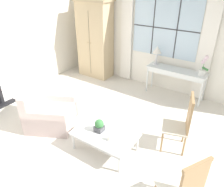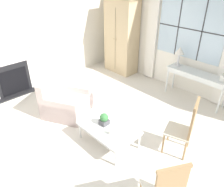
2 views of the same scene
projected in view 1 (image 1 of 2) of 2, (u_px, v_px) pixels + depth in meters
ground_plane at (93, 147)px, 4.08m from camera, size 14.00×14.00×0.00m
wall_back_windowed at (164, 38)px, 5.60m from camera, size 7.20×0.14×2.80m
wall_left at (9, 41)px, 5.32m from camera, size 0.06×7.20×2.80m
armoire at (95, 39)px, 6.47m from camera, size 1.07×0.58×2.25m
console_table at (176, 73)px, 5.49m from camera, size 1.48×0.41×0.74m
table_lamp at (157, 51)px, 5.60m from camera, size 0.23×0.23×0.48m
potted_orchid at (203, 68)px, 5.06m from camera, size 0.21×0.17×0.49m
armchair_upholstered at (50, 113)px, 4.58m from camera, size 1.20×1.20×0.83m
side_chair_wooden at (183, 121)px, 3.79m from camera, size 0.56×0.56×1.10m
accent_chair_wooden at (185, 187)px, 2.66m from camera, size 0.60×0.60×1.06m
coffee_table at (105, 135)px, 3.88m from camera, size 1.10×0.70×0.37m
potted_plant_small at (99, 125)px, 3.86m from camera, size 0.16×0.16×0.24m
pillar_candle at (110, 138)px, 3.68m from camera, size 0.10×0.10×0.11m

